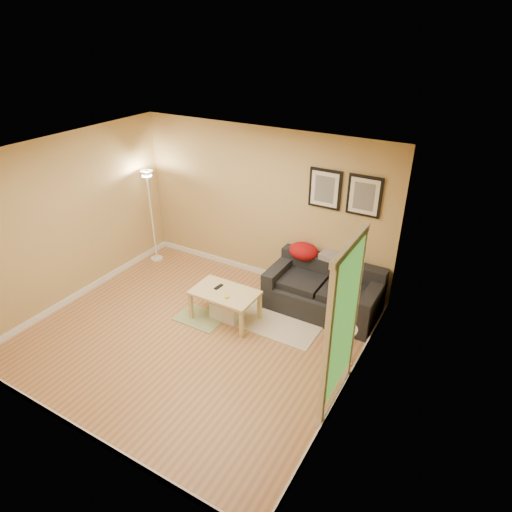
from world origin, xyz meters
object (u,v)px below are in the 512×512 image
coffee_table (225,305)px  storage_bin (227,309)px  book_stack (344,326)px  floor_lamp (152,219)px  side_table (341,345)px  sofa (323,289)px

coffee_table → storage_bin: bearing=76.3°
coffee_table → book_stack: (1.85, -0.04, 0.34)m
coffee_table → floor_lamp: (-2.18, 0.92, 0.58)m
coffee_table → floor_lamp: 2.43m
storage_bin → side_table: side_table is taller
sofa → storage_bin: 1.50m
sofa → side_table: bearing=-55.8°
coffee_table → book_stack: book_stack is taller
storage_bin → book_stack: (1.85, -0.09, 0.44)m
storage_bin → book_stack: size_ratio=2.09×
sofa → side_table: 1.20m
side_table → storage_bin: bearing=177.6°
coffee_table → side_table: size_ratio=1.76×
storage_bin → book_stack: 1.90m
coffee_table → floor_lamp: floor_lamp is taller
floor_lamp → side_table: bearing=-13.3°
coffee_table → book_stack: bearing=-13.1°
book_stack → floor_lamp: 4.15m
side_table → book_stack: 0.31m
coffee_table → storage_bin: (0.00, 0.04, -0.10)m
sofa → side_table: sofa is taller
coffee_table → side_table: 1.84m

